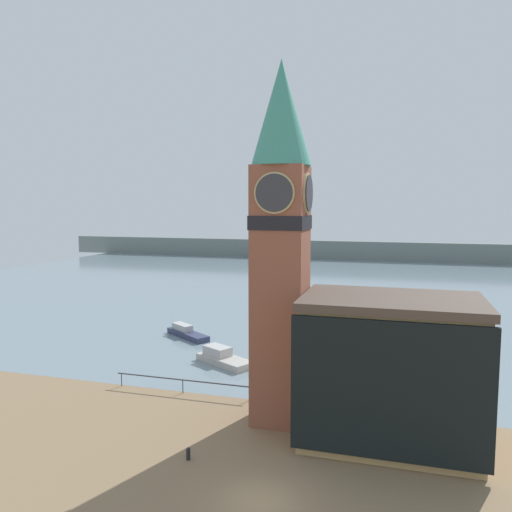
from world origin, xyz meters
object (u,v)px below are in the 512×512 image
object	(u,v)px
pier_building	(390,370)
boat_near	(223,358)
clock_tower	(281,234)
boat_far	(186,333)
mooring_bollard_near	(188,453)

from	to	relation	value
pier_building	boat_near	distance (m)	19.32
clock_tower	boat_far	bearing A→B (deg)	129.63
pier_building	mooring_bollard_near	distance (m)	13.00
pier_building	mooring_bollard_near	world-z (taller)	pier_building
pier_building	boat_near	size ratio (longest dim) A/B	1.77
pier_building	mooring_bollard_near	bearing A→B (deg)	-152.65
clock_tower	boat_far	xyz separation A→B (m)	(-15.00, 18.11, -12.19)
pier_building	boat_far	distance (m)	29.51
pier_building	boat_far	bearing A→B (deg)	139.24
boat_far	mooring_bollard_near	distance (m)	27.16
clock_tower	boat_far	distance (m)	26.49
pier_building	clock_tower	bearing A→B (deg)	172.24
boat_far	boat_near	bearing A→B (deg)	-13.34
boat_far	mooring_bollard_near	world-z (taller)	boat_far
clock_tower	boat_far	size ratio (longest dim) A/B	3.88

